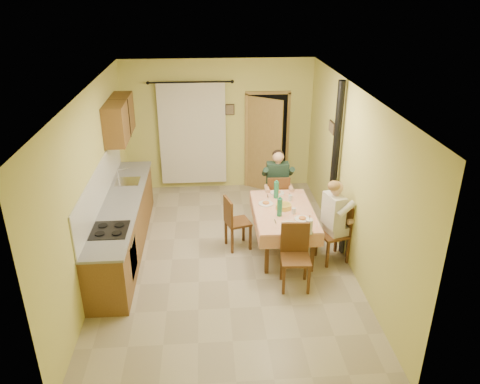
{
  "coord_description": "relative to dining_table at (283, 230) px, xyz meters",
  "views": [
    {
      "loc": [
        -0.25,
        -6.67,
        4.24
      ],
      "look_at": [
        0.25,
        0.1,
        1.15
      ],
      "focal_mm": 35.0,
      "sensor_mm": 36.0,
      "label": 1
    }
  ],
  "objects": [
    {
      "name": "picture_back",
      "position": [
        -0.74,
        2.78,
        1.37
      ],
      "size": [
        0.19,
        0.03,
        0.23
      ],
      "primitive_type": "cube",
      "color": "black",
      "rests_on": "room_shell"
    },
    {
      "name": "kitchen_run",
      "position": [
        -2.69,
        0.21,
        0.1
      ],
      "size": [
        0.64,
        3.64,
        1.56
      ],
      "color": "brown",
      "rests_on": "ground"
    },
    {
      "name": "chair_left",
      "position": [
        -0.77,
        0.14,
        -0.09
      ],
      "size": [
        0.48,
        0.48,
        0.94
      ],
      "rotation": [
        0.0,
        0.0,
        -1.29
      ],
      "color": "#543216",
      "rests_on": "ground"
    },
    {
      "name": "chair_far",
      "position": [
        0.05,
        1.03,
        -0.09
      ],
      "size": [
        0.42,
        0.42,
        0.97
      ],
      "rotation": [
        0.0,
        0.0,
        -0.02
      ],
      "color": "#543216",
      "rests_on": "ground"
    },
    {
      "name": "room_shell",
      "position": [
        -0.99,
        -0.19,
        1.44
      ],
      "size": [
        4.04,
        6.04,
        2.82
      ],
      "color": "#D6D36D",
      "rests_on": "ground"
    },
    {
      "name": "tableware",
      "position": [
        0.02,
        -0.1,
        0.44
      ],
      "size": [
        0.76,
        1.64,
        0.33
      ],
      "color": "white",
      "rests_on": "dining_table"
    },
    {
      "name": "floor",
      "position": [
        -0.99,
        -0.19,
        -0.38
      ],
      "size": [
        4.0,
        6.0,
        0.01
      ],
      "primitive_type": "cube",
      "color": "tan",
      "rests_on": "ground"
    },
    {
      "name": "man_right",
      "position": [
        0.76,
        -0.37,
        0.5
      ],
      "size": [
        0.56,
        0.64,
        1.39
      ],
      "rotation": [
        0.0,
        0.0,
        1.85
      ],
      "color": "beige",
      "rests_on": "chair_right"
    },
    {
      "name": "stove_flue",
      "position": [
        0.91,
        0.41,
        0.64
      ],
      "size": [
        0.24,
        0.24,
        2.8
      ],
      "color": "black",
      "rests_on": "ground"
    },
    {
      "name": "dining_table",
      "position": [
        0.0,
        0.0,
        0.0
      ],
      "size": [
        1.0,
        1.64,
        0.76
      ],
      "rotation": [
        0.0,
        0.0,
        -0.0
      ],
      "color": "#E09C79",
      "rests_on": "ground"
    },
    {
      "name": "picture_right",
      "position": [
        0.98,
        1.01,
        1.47
      ],
      "size": [
        0.03,
        0.31,
        0.21
      ],
      "primitive_type": "cube",
      "color": "brown",
      "rests_on": "room_shell"
    },
    {
      "name": "chair_right",
      "position": [
        0.78,
        -0.36,
        -0.09
      ],
      "size": [
        0.54,
        0.54,
        1.0
      ],
      "rotation": [
        0.0,
        0.0,
        1.85
      ],
      "color": "#543216",
      "rests_on": "ground"
    },
    {
      "name": "doorway",
      "position": [
        0.02,
        2.67,
        0.67
      ],
      "size": [
        0.96,
        0.54,
        2.15
      ],
      "color": "black",
      "rests_on": "ground"
    },
    {
      "name": "chair_near",
      "position": [
        0.02,
        -1.05,
        -0.09
      ],
      "size": [
        0.45,
        0.45,
        0.99
      ],
      "rotation": [
        0.0,
        0.0,
        3.08
      ],
      "color": "#543216",
      "rests_on": "ground"
    },
    {
      "name": "curtain",
      "position": [
        -1.54,
        2.71,
        0.88
      ],
      "size": [
        1.7,
        0.07,
        2.22
      ],
      "color": "black",
      "rests_on": "ground"
    },
    {
      "name": "man_far",
      "position": [
        0.05,
        1.04,
        0.5
      ],
      "size": [
        0.59,
        0.47,
        1.39
      ],
      "rotation": [
        0.0,
        0.0,
        -0.02
      ],
      "color": "#192D23",
      "rests_on": "chair_far"
    },
    {
      "name": "upper_cabinets",
      "position": [
        -2.81,
        1.51,
        1.57
      ],
      "size": [
        0.35,
        1.4,
        0.7
      ],
      "primitive_type": "cube",
      "color": "brown",
      "rests_on": "room_shell"
    }
  ]
}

